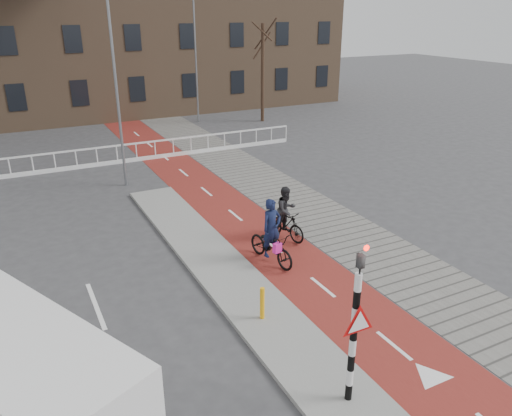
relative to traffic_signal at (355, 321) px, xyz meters
name	(u,v)px	position (x,y,z in m)	size (l,w,h in m)	color
ground	(318,340)	(0.60, 2.02, -1.99)	(120.00, 120.00, 0.00)	#38383A
bike_lane	(215,199)	(2.10, 12.02, -1.98)	(2.50, 60.00, 0.01)	maroon
sidewalk	(274,189)	(4.90, 12.02, -1.98)	(3.00, 60.00, 0.01)	slate
curb_island	(225,272)	(-0.10, 6.02, -1.93)	(1.80, 16.00, 0.12)	gray
traffic_signal	(355,321)	(0.00, 0.00, 0.00)	(0.80, 0.80, 3.68)	black
bollard	(262,303)	(-0.24, 3.31, -1.43)	(0.12, 0.12, 0.88)	#F7A70D
cyclist_near	(271,242)	(1.52, 6.05, -1.28)	(1.05, 2.13, 2.10)	black
cyclist_far	(286,218)	(2.79, 7.34, -1.20)	(0.92, 1.81, 1.88)	black
van	(25,385)	(-5.73, 2.04, -0.82)	(4.06, 5.54, 2.21)	white
railing	(33,169)	(-4.40, 19.02, -1.68)	(28.00, 0.10, 0.99)	silver
townhouse_row	(28,2)	(-2.40, 34.02, 5.82)	(46.00, 10.00, 15.90)	#7F6047
tree_right	(263,74)	(11.07, 24.86, 1.27)	(0.24, 0.24, 6.52)	black
streetlight_near	(116,88)	(-0.82, 15.47, 2.35)	(0.12, 0.12, 8.67)	slate
streetlight_right	(196,59)	(6.94, 26.66, 2.30)	(0.12, 0.12, 8.58)	slate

